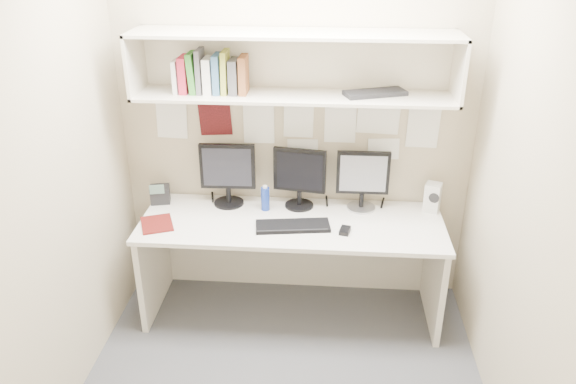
# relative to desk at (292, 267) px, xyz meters

# --- Properties ---
(floor) EXTENTS (2.40, 2.00, 0.01)m
(floor) POSITION_rel_desk_xyz_m (0.00, -0.65, -0.37)
(floor) COLOR #444549
(floor) RESTS_ON ground
(wall_back) EXTENTS (2.40, 0.02, 2.60)m
(wall_back) POSITION_rel_desk_xyz_m (0.00, 0.35, 0.93)
(wall_back) COLOR tan
(wall_back) RESTS_ON ground
(wall_front) EXTENTS (2.40, 0.02, 2.60)m
(wall_front) POSITION_rel_desk_xyz_m (0.00, -1.65, 0.93)
(wall_front) COLOR tan
(wall_front) RESTS_ON ground
(wall_left) EXTENTS (0.02, 2.00, 2.60)m
(wall_left) POSITION_rel_desk_xyz_m (-1.20, -0.65, 0.93)
(wall_left) COLOR tan
(wall_left) RESTS_ON ground
(wall_right) EXTENTS (0.02, 2.00, 2.60)m
(wall_right) POSITION_rel_desk_xyz_m (1.20, -0.65, 0.93)
(wall_right) COLOR tan
(wall_right) RESTS_ON ground
(desk) EXTENTS (2.00, 0.70, 0.73)m
(desk) POSITION_rel_desk_xyz_m (0.00, 0.00, 0.00)
(desk) COLOR silver
(desk) RESTS_ON floor
(overhead_hutch) EXTENTS (2.00, 0.38, 0.40)m
(overhead_hutch) POSITION_rel_desk_xyz_m (0.00, 0.21, 1.35)
(overhead_hutch) COLOR beige
(overhead_hutch) RESTS_ON wall_back
(pinned_papers) EXTENTS (1.92, 0.01, 0.48)m
(pinned_papers) POSITION_rel_desk_xyz_m (0.00, 0.34, 0.88)
(pinned_papers) COLOR white
(pinned_papers) RESTS_ON wall_back
(monitor_left) EXTENTS (0.38, 0.21, 0.44)m
(monitor_left) POSITION_rel_desk_xyz_m (-0.46, 0.22, 0.61)
(monitor_left) COLOR black
(monitor_left) RESTS_ON desk
(monitor_center) EXTENTS (0.36, 0.20, 0.42)m
(monitor_center) POSITION_rel_desk_xyz_m (0.04, 0.22, 0.60)
(monitor_center) COLOR black
(monitor_center) RESTS_ON desk
(monitor_right) EXTENTS (0.35, 0.20, 0.41)m
(monitor_right) POSITION_rel_desk_xyz_m (0.46, 0.22, 0.59)
(monitor_right) COLOR #A5A5AA
(monitor_right) RESTS_ON desk
(keyboard) EXTENTS (0.49, 0.23, 0.02)m
(keyboard) POSITION_rel_desk_xyz_m (0.01, -0.10, 0.38)
(keyboard) COLOR black
(keyboard) RESTS_ON desk
(mouse) EXTENTS (0.08, 0.11, 0.03)m
(mouse) POSITION_rel_desk_xyz_m (0.35, -0.14, 0.38)
(mouse) COLOR black
(mouse) RESTS_ON desk
(speaker) EXTENTS (0.13, 0.13, 0.20)m
(speaker) POSITION_rel_desk_xyz_m (0.94, 0.21, 0.46)
(speaker) COLOR silver
(speaker) RESTS_ON desk
(blue_bottle) EXTENTS (0.06, 0.06, 0.18)m
(blue_bottle) POSITION_rel_desk_xyz_m (-0.19, 0.14, 0.45)
(blue_bottle) COLOR navy
(blue_bottle) RESTS_ON desk
(maroon_notebook) EXTENTS (0.27, 0.29, 0.01)m
(maroon_notebook) POSITION_rel_desk_xyz_m (-0.87, -0.13, 0.37)
(maroon_notebook) COLOR #52100E
(maroon_notebook) RESTS_ON desk
(desk_phone) EXTENTS (0.15, 0.14, 0.16)m
(desk_phone) POSITION_rel_desk_xyz_m (-0.94, 0.20, 0.43)
(desk_phone) COLOR black
(desk_phone) RESTS_ON desk
(book_stack) EXTENTS (0.46, 0.17, 0.27)m
(book_stack) POSITION_rel_desk_xyz_m (-0.52, 0.16, 1.29)
(book_stack) COLOR silver
(book_stack) RESTS_ON overhead_hutch
(hutch_tray) EXTENTS (0.41, 0.27, 0.03)m
(hutch_tray) POSITION_rel_desk_xyz_m (0.50, 0.18, 1.19)
(hutch_tray) COLOR black
(hutch_tray) RESTS_ON overhead_hutch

